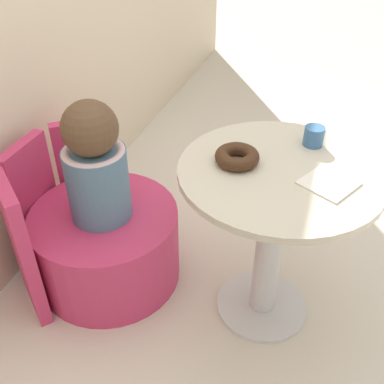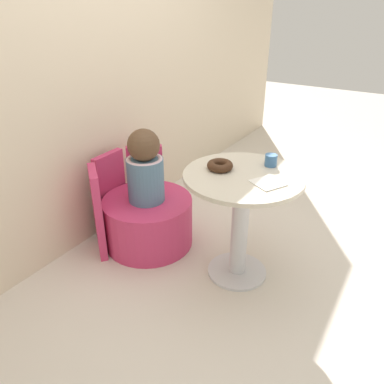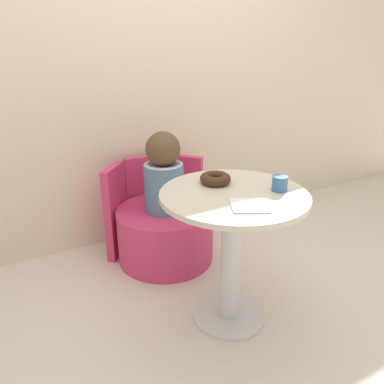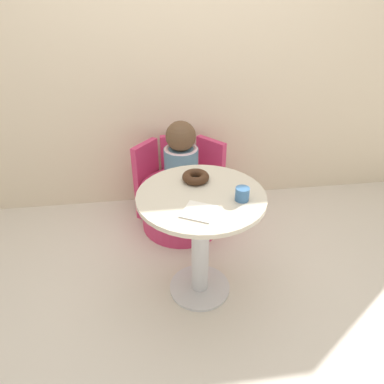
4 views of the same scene
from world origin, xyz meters
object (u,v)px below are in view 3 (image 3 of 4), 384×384
Objects in this scene: round_table at (233,232)px; tub_chair at (165,234)px; child_figure at (164,174)px; donut at (215,179)px; cup at (280,183)px.

tub_chair is at bearing 92.76° from round_table.
child_figure is 0.56m from donut.
donut is (0.03, -0.54, 0.55)m from tub_chair.
round_table is 4.60× the size of donut.
tub_chair is (-0.03, 0.69, -0.32)m from round_table.
round_table is 1.12× the size of tub_chair.
child_figure is at bearing 180.00° from tub_chair.
cup is (0.20, -0.23, 0.01)m from donut.
tub_chair is 0.98m from cup.
round_table is 0.27m from donut.
child_figure is (-0.03, 0.69, 0.10)m from round_table.
child_figure is at bearing 106.64° from cup.
child_figure reaches higher than cup.
donut is at bearing -87.30° from child_figure.
round_table is 0.76m from tub_chair.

